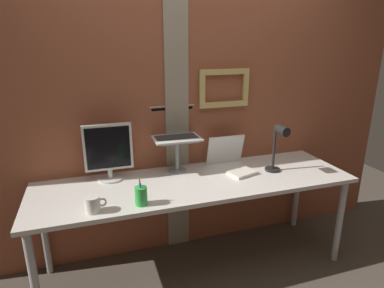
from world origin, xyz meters
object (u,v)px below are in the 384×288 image
Objects in this scene: whiteboard_panel at (225,150)px; laptop at (174,129)px; coffee_mug at (93,204)px; monitor at (108,150)px; desk_lamp at (279,144)px; pen_cup at (141,196)px.

laptop is at bearing 175.06° from whiteboard_panel.
coffee_mug is (-0.65, -0.53, -0.27)m from laptop.
coffee_mug is (-1.06, -0.49, -0.07)m from whiteboard_panel.
monitor reaches higher than whiteboard_panel.
pen_cup is (-1.08, -0.19, -0.18)m from desk_lamp.
desk_lamp is at bearing -25.43° from laptop.
pen_cup is at bearing 0.06° from coffee_mug.
monitor reaches higher than coffee_mug.
coffee_mug is at bearing -172.23° from desk_lamp.
laptop is 0.80m from desk_lamp.
whiteboard_panel is at bearing 2.05° from monitor.
whiteboard_panel reaches higher than coffee_mug.
desk_lamp is at bearing -45.56° from whiteboard_panel.
whiteboard_panel is (0.42, -0.04, -0.20)m from laptop.
coffee_mug is (-0.14, -0.46, -0.18)m from monitor.
pen_cup is (-0.78, -0.49, -0.06)m from whiteboard_panel.
laptop reaches higher than monitor.
desk_lamp is (1.23, -0.27, 0.01)m from monitor.
desk_lamp reaches higher than whiteboard_panel.
desk_lamp reaches higher than pen_cup.
desk_lamp is at bearing 9.79° from pen_cup.
coffee_mug is (-0.29, -0.00, -0.01)m from pen_cup.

